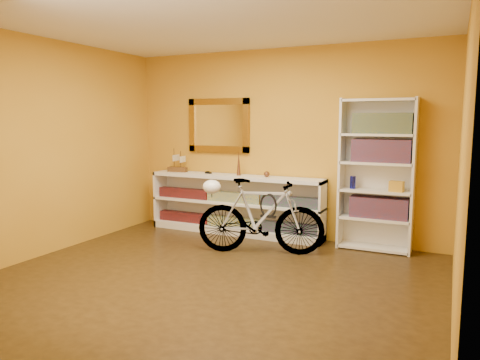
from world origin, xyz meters
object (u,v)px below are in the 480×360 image
at_px(bookcase, 376,175).
at_px(bicycle, 261,216).
at_px(console_unit, 235,205).
at_px(helmet, 212,187).

height_order(bookcase, bicycle, bookcase).
xyz_separation_m(console_unit, bicycle, (0.72, -0.75, 0.04)).
bearing_deg(bicycle, console_unit, 26.21).
bearing_deg(console_unit, helmet, -81.48).
xyz_separation_m(console_unit, bookcase, (1.94, 0.03, 0.52)).
bearing_deg(bookcase, helmet, -152.05).
bearing_deg(helmet, console_unit, 98.52).
height_order(console_unit, helmet, helmet).
distance_m(bookcase, bicycle, 1.53).
bearing_deg(bookcase, bicycle, -147.68).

